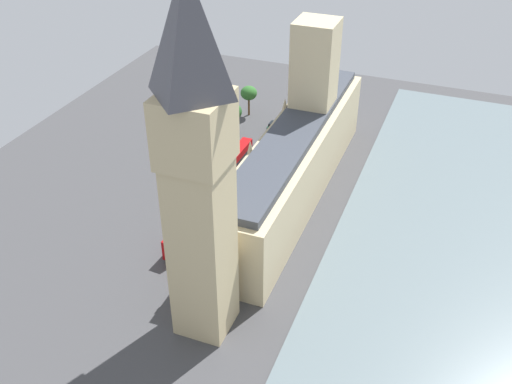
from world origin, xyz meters
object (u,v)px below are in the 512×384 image
at_px(clock_tower, 197,167).
at_px(double_decker_bus_corner, 182,237).
at_px(pedestrian_leading, 216,243).
at_px(pedestrian_midblock, 263,172).
at_px(parliament_building, 297,153).
at_px(double_decker_bus_near_tower, 239,155).
at_px(plane_tree_slot_10, 232,112).
at_px(street_lamp_slot_11, 227,125).
at_px(car_dark_green_far_end, 273,125).
at_px(pedestrian_trailing, 278,156).
at_px(car_blue_by_river_gate, 267,140).
at_px(car_white_under_trees, 226,192).
at_px(car_yellow_cab_opposite_hall, 205,213).
at_px(plane_tree_kerbside, 249,93).

xyz_separation_m(clock_tower, double_decker_bus_corner, (12.77, -16.17, -27.86)).
bearing_deg(pedestrian_leading, pedestrian_midblock, 76.66).
distance_m(parliament_building, double_decker_bus_near_tower, 18.25).
bearing_deg(parliament_building, pedestrian_leading, 71.18).
bearing_deg(plane_tree_slot_10, parliament_building, 140.70).
bearing_deg(plane_tree_slot_10, street_lamp_slot_11, 93.29).
xyz_separation_m(car_dark_green_far_end, double_decker_bus_near_tower, (1.03, 20.76, 1.74)).
distance_m(car_dark_green_far_end, pedestrian_midblock, 23.53).
height_order(pedestrian_midblock, pedestrian_trailing, pedestrian_trailing).
bearing_deg(car_blue_by_river_gate, double_decker_bus_near_tower, -100.38).
bearing_deg(pedestrian_trailing, clock_tower, 87.15).
relative_size(double_decker_bus_near_tower, plane_tree_slot_10, 1.20).
xyz_separation_m(double_decker_bus_corner, pedestrian_midblock, (-5.14, -30.78, -1.95)).
distance_m(pedestrian_leading, street_lamp_slot_11, 42.97).
bearing_deg(pedestrian_leading, clock_tower, -84.62).
bearing_deg(pedestrian_midblock, car_blue_by_river_gate, -56.71).
height_order(parliament_building, pedestrian_leading, parliament_building).
distance_m(car_dark_green_far_end, double_decker_bus_corner, 53.60).
relative_size(car_white_under_trees, car_yellow_cab_opposite_hall, 1.11).
distance_m(double_decker_bus_corner, pedestrian_leading, 6.74).
xyz_separation_m(double_decker_bus_corner, pedestrian_trailing, (-5.80, -39.11, -1.94)).
bearing_deg(plane_tree_kerbside, car_white_under_trees, 104.59).
bearing_deg(car_yellow_cab_opposite_hall, car_blue_by_river_gate, 91.21).
distance_m(pedestrian_leading, plane_tree_slot_10, 46.57).
relative_size(car_blue_by_river_gate, plane_tree_kerbside, 0.56).
height_order(car_yellow_cab_opposite_hall, pedestrian_trailing, car_yellow_cab_opposite_hall).
relative_size(double_decker_bus_corner, pedestrian_trailing, 6.86).
xyz_separation_m(double_decker_bus_corner, street_lamp_slot_11, (9.21, -42.93, 1.75)).
distance_m(double_decker_bus_near_tower, plane_tree_slot_10, 16.15).
bearing_deg(car_yellow_cab_opposite_hall, pedestrian_midblock, 77.56).
bearing_deg(street_lamp_slot_11, parliament_building, 146.04).
bearing_deg(double_decker_bus_near_tower, pedestrian_trailing, -139.42).
xyz_separation_m(double_decker_bus_corner, plane_tree_slot_10, (9.42, -46.48, 3.86)).
bearing_deg(parliament_building, clock_tower, 88.22).
bearing_deg(double_decker_bus_near_tower, car_dark_green_far_end, -92.18).
bearing_deg(plane_tree_slot_10, car_dark_green_far_end, -140.88).
relative_size(car_blue_by_river_gate, plane_tree_slot_10, 0.54).
distance_m(double_decker_bus_near_tower, pedestrian_trailing, 10.00).
distance_m(parliament_building, car_yellow_cab_opposite_hall, 23.48).
xyz_separation_m(pedestrian_leading, plane_tree_slot_10, (15.23, -43.64, 5.74)).
relative_size(plane_tree_slot_10, street_lamp_slot_11, 1.40).
bearing_deg(street_lamp_slot_11, car_dark_green_far_end, -128.67).
xyz_separation_m(pedestrian_midblock, plane_tree_slot_10, (14.56, -15.70, 5.81)).
bearing_deg(car_yellow_cab_opposite_hall, double_decker_bus_corner, -84.60).
relative_size(parliament_building, car_white_under_trees, 14.42).
height_order(car_blue_by_river_gate, pedestrian_midblock, car_blue_by_river_gate).
distance_m(car_blue_by_river_gate, pedestrian_trailing, 7.86).
bearing_deg(double_decker_bus_corner, double_decker_bus_near_tower, -82.82).
distance_m(pedestrian_midblock, pedestrian_leading, 27.95).
height_order(car_blue_by_river_gate, plane_tree_kerbside, plane_tree_kerbside).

